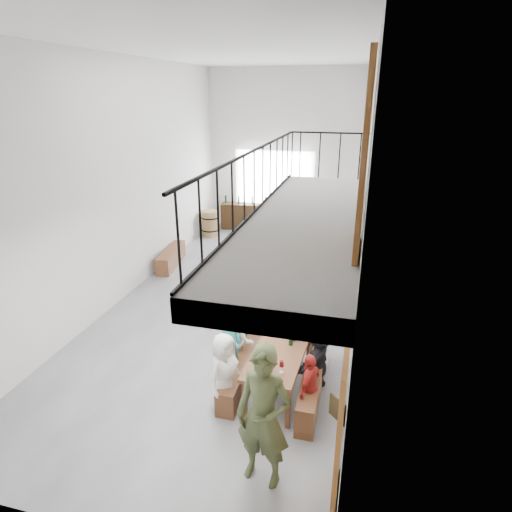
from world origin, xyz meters
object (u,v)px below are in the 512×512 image
(bicycle_near, at_px, (318,222))
(serving_counter, at_px, (246,216))
(tasting_table, at_px, (280,353))
(bench_inner, at_px, (241,371))
(oak_barrel, at_px, (210,223))
(host_standing, at_px, (264,417))
(side_bench, at_px, (171,257))

(bicycle_near, bearing_deg, serving_counter, 80.54)
(tasting_table, xyz_separation_m, bench_inner, (-0.68, 0.02, -0.49))
(serving_counter, bearing_deg, bench_inner, -83.13)
(oak_barrel, distance_m, host_standing, 10.22)
(bench_inner, relative_size, serving_counter, 1.09)
(bench_inner, relative_size, host_standing, 0.97)
(bicycle_near, bearing_deg, oak_barrel, 98.17)
(side_bench, height_order, bicycle_near, bicycle_near)
(host_standing, bearing_deg, oak_barrel, 123.40)
(oak_barrel, height_order, host_standing, host_standing)
(oak_barrel, bearing_deg, host_standing, -66.16)
(side_bench, xyz_separation_m, oak_barrel, (0.15, 2.88, 0.20))
(side_bench, bearing_deg, host_standing, -56.47)
(serving_counter, bearing_deg, bicycle_near, -9.34)
(bench_inner, height_order, serving_counter, serving_counter)
(bench_inner, xyz_separation_m, side_bench, (-3.45, 4.63, 0.02))
(tasting_table, height_order, oak_barrel, oak_barrel)
(serving_counter, bearing_deg, host_standing, -81.44)
(serving_counter, relative_size, bicycle_near, 1.01)
(oak_barrel, relative_size, bicycle_near, 0.51)
(tasting_table, xyz_separation_m, side_bench, (-4.13, 4.65, -0.46))
(tasting_table, xyz_separation_m, host_standing, (0.15, -1.81, 0.27))
(oak_barrel, relative_size, serving_counter, 0.50)
(tasting_table, distance_m, side_bench, 6.23)
(side_bench, xyz_separation_m, bicycle_near, (3.77, 3.95, 0.22))
(side_bench, relative_size, host_standing, 0.88)
(bench_inner, relative_size, side_bench, 1.11)
(host_standing, bearing_deg, bench_inner, 123.97)
(tasting_table, relative_size, oak_barrel, 2.27)
(oak_barrel, bearing_deg, tasting_table, -62.15)
(side_bench, bearing_deg, bicycle_near, 46.38)
(bench_inner, xyz_separation_m, bicycle_near, (0.32, 8.58, 0.24))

